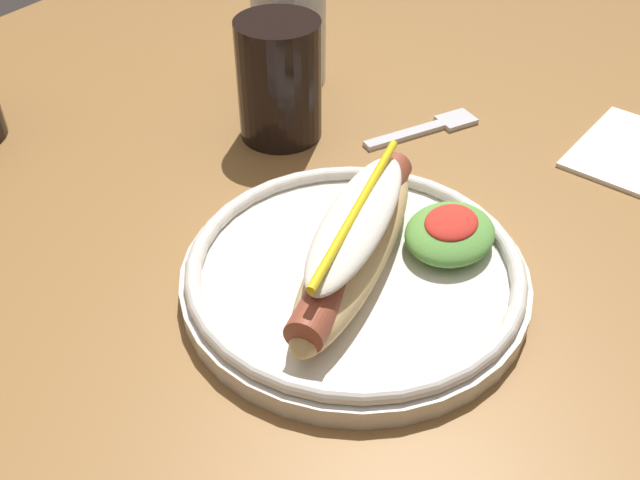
# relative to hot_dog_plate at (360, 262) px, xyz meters

# --- Properties ---
(dining_table) EXTENTS (1.38, 0.87, 0.74)m
(dining_table) POSITION_rel_hot_dog_plate_xyz_m (0.04, 0.19, -0.12)
(dining_table) COLOR olive
(dining_table) RESTS_ON ground_plane
(hot_dog_plate) EXTENTS (0.25, 0.25, 0.08)m
(hot_dog_plate) POSITION_rel_hot_dog_plate_xyz_m (0.00, 0.00, 0.00)
(hot_dog_plate) COLOR silver
(hot_dog_plate) RESTS_ON dining_table
(fork) EXTENTS (0.11, 0.07, 0.00)m
(fork) POSITION_rel_hot_dog_plate_xyz_m (0.22, 0.06, -0.02)
(fork) COLOR silver
(fork) RESTS_ON dining_table
(water_cup) EXTENTS (0.08, 0.08, 0.11)m
(water_cup) POSITION_rel_hot_dog_plate_xyz_m (0.24, 0.23, 0.03)
(water_cup) COLOR silver
(water_cup) RESTS_ON dining_table
(extra_cup) EXTENTS (0.08, 0.08, 0.11)m
(extra_cup) POSITION_rel_hot_dog_plate_xyz_m (0.14, 0.17, 0.03)
(extra_cup) COLOR black
(extra_cup) RESTS_ON dining_table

